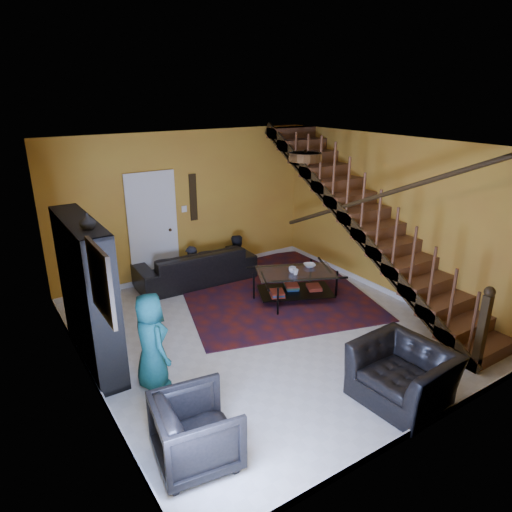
{
  "coord_description": "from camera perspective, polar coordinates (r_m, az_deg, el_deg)",
  "views": [
    {
      "loc": [
        -3.52,
        -5.13,
        3.51
      ],
      "look_at": [
        0.07,
        0.4,
        1.09
      ],
      "focal_mm": 32.0,
      "sensor_mm": 36.0,
      "label": 1
    }
  ],
  "objects": [
    {
      "name": "person_adult_a",
      "position": [
        8.87,
        -8.03,
        -2.35
      ],
      "size": [
        0.46,
        0.33,
        1.18
      ],
      "primitive_type": "imported",
      "rotation": [
        0.0,
        0.0,
        3.02
      ],
      "color": "black",
      "rests_on": "sofa"
    },
    {
      "name": "person_adult_b",
      "position": [
        9.28,
        -2.55,
        -0.99
      ],
      "size": [
        0.59,
        0.46,
        1.22
      ],
      "primitive_type": "imported",
      "rotation": [
        0.0,
        0.0,
        3.14
      ],
      "color": "black",
      "rests_on": "sofa"
    },
    {
      "name": "bowl",
      "position": [
        8.21,
        6.71,
        -1.18
      ],
      "size": [
        0.28,
        0.28,
        0.05
      ],
      "primitive_type": "imported",
      "rotation": [
        0.0,
        0.0,
        -0.41
      ],
      "color": "#999999",
      "rests_on": "coffee_table"
    },
    {
      "name": "cup_b",
      "position": [
        7.84,
        4.97,
        -2.01
      ],
      "size": [
        0.12,
        0.12,
        0.09
      ],
      "primitive_type": "imported",
      "rotation": [
        0.0,
        0.0,
        -0.25
      ],
      "color": "#999999",
      "rests_on": "coffee_table"
    },
    {
      "name": "vase",
      "position": [
        5.53,
        -20.33,
        4.1
      ],
      "size": [
        0.18,
        0.18,
        0.19
      ],
      "primitive_type": "imported",
      "color": "#999999",
      "rests_on": "bookshelf"
    },
    {
      "name": "framed_picture",
      "position": [
        4.67,
        -18.86,
        -3.06
      ],
      "size": [
        0.04,
        0.74,
        0.74
      ],
      "primitive_type": "cube",
      "color": "maroon",
      "rests_on": "room"
    },
    {
      "name": "person_child",
      "position": [
        5.78,
        -12.98,
        -10.34
      ],
      "size": [
        0.45,
        0.64,
        1.25
      ],
      "primitive_type": "imported",
      "rotation": [
        0.0,
        0.0,
        1.67
      ],
      "color": "#175A5A",
      "rests_on": "armchair_left"
    },
    {
      "name": "bookshelf",
      "position": [
        6.36,
        -20.17,
        -4.7
      ],
      "size": [
        0.35,
        1.8,
        2.0
      ],
      "color": "black",
      "rests_on": "floor"
    },
    {
      "name": "door",
      "position": [
        8.7,
        -12.73,
        3.1
      ],
      "size": [
        0.82,
        0.05,
        2.05
      ],
      "primitive_type": "cube",
      "color": "silver",
      "rests_on": "floor"
    },
    {
      "name": "room",
      "position": [
        7.64,
        -12.84,
        -7.26
      ],
      "size": [
        5.5,
        5.5,
        5.5
      ],
      "color": "gold",
      "rests_on": "ground"
    },
    {
      "name": "wall_hanging",
      "position": [
        8.89,
        -7.86,
        7.27
      ],
      "size": [
        0.14,
        0.03,
        0.9
      ],
      "primitive_type": "cube",
      "color": "black",
      "rests_on": "room"
    },
    {
      "name": "staircase",
      "position": [
        7.91,
        14.22,
        4.08
      ],
      "size": [
        0.95,
        5.02,
        3.18
      ],
      "color": "brown",
      "rests_on": "floor"
    },
    {
      "name": "floor",
      "position": [
        7.14,
        1.27,
        -9.26
      ],
      "size": [
        5.5,
        5.5,
        0.0
      ],
      "primitive_type": "plane",
      "color": "beige",
      "rests_on": "ground"
    },
    {
      "name": "armchair_right",
      "position": [
        5.81,
        17.87,
        -13.94
      ],
      "size": [
        0.99,
        1.12,
        0.69
      ],
      "primitive_type": "imported",
      "rotation": [
        0.0,
        0.0,
        -1.5
      ],
      "color": "black",
      "rests_on": "floor"
    },
    {
      "name": "popcorn_bucket",
      "position": [
        5.14,
        -2.38,
        -21.3
      ],
      "size": [
        0.17,
        0.17,
        0.17
      ],
      "primitive_type": "cylinder",
      "rotation": [
        0.0,
        0.0,
        0.19
      ],
      "color": "red",
      "rests_on": "rug"
    },
    {
      "name": "sofa",
      "position": [
        8.78,
        -7.59,
        -1.23
      ],
      "size": [
        2.28,
        0.97,
        0.66
      ],
      "primitive_type": "imported",
      "rotation": [
        0.0,
        0.0,
        3.1
      ],
      "color": "black",
      "rests_on": "floor"
    },
    {
      "name": "rug",
      "position": [
        8.49,
        1.75,
        -4.18
      ],
      "size": [
        3.99,
        4.31,
        0.02
      ],
      "primitive_type": "cube",
      "rotation": [
        0.0,
        0.0,
        -0.27
      ],
      "color": "#4E140D",
      "rests_on": "floor"
    },
    {
      "name": "coffee_table",
      "position": [
        8.06,
        4.96,
        -3.35
      ],
      "size": [
        1.55,
        1.27,
        0.51
      ],
      "rotation": [
        0.0,
        0.0,
        -0.43
      ],
      "color": "black",
      "rests_on": "floor"
    },
    {
      "name": "cup_a",
      "position": [
        7.92,
        4.57,
        -1.72
      ],
      "size": [
        0.17,
        0.17,
        0.1
      ],
      "primitive_type": "imported",
      "rotation": [
        0.0,
        0.0,
        0.36
      ],
      "color": "#999999",
      "rests_on": "coffee_table"
    },
    {
      "name": "ceiling_fixture",
      "position": [
        5.63,
        6.18,
        12.23
      ],
      "size": [
        0.4,
        0.4,
        0.1
      ],
      "primitive_type": "cylinder",
      "color": "#3F2814",
      "rests_on": "room"
    },
    {
      "name": "armchair_left",
      "position": [
        4.81,
        -7.46,
        -20.89
      ],
      "size": [
        0.9,
        0.88,
        0.72
      ],
      "primitive_type": "imported",
      "rotation": [
        0.0,
        0.0,
        1.42
      ],
      "color": "black",
      "rests_on": "floor"
    }
  ]
}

